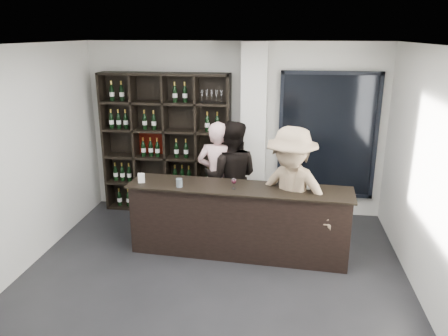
# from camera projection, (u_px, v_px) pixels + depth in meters

# --- Properties ---
(floor) EXTENTS (5.00, 5.50, 0.01)m
(floor) POSITION_uv_depth(u_px,v_px,m) (207.00, 296.00, 5.25)
(floor) COLOR black
(floor) RESTS_ON ground
(wine_shelf) EXTENTS (2.20, 0.35, 2.40)m
(wine_shelf) POSITION_uv_depth(u_px,v_px,m) (166.00, 144.00, 7.47)
(wine_shelf) COLOR black
(wine_shelf) RESTS_ON floor
(structural_column) EXTENTS (0.40, 0.40, 2.90)m
(structural_column) POSITION_uv_depth(u_px,v_px,m) (254.00, 134.00, 7.11)
(structural_column) COLOR silver
(structural_column) RESTS_ON floor
(glass_panel) EXTENTS (1.60, 0.08, 2.10)m
(glass_panel) POSITION_uv_depth(u_px,v_px,m) (327.00, 136.00, 7.17)
(glass_panel) COLOR black
(glass_panel) RESTS_ON floor
(tasting_counter) EXTENTS (3.08, 0.64, 1.01)m
(tasting_counter) POSITION_uv_depth(u_px,v_px,m) (239.00, 221.00, 6.11)
(tasting_counter) COLOR black
(tasting_counter) RESTS_ON floor
(taster_pink) EXTENTS (0.67, 0.46, 1.76)m
(taster_pink) POSITION_uv_depth(u_px,v_px,m) (218.00, 177.00, 6.76)
(taster_pink) COLOR beige
(taster_pink) RESTS_ON floor
(taster_black) EXTENTS (0.88, 0.69, 1.78)m
(taster_black) POSITION_uv_depth(u_px,v_px,m) (231.00, 178.00, 6.73)
(taster_black) COLOR black
(taster_black) RESTS_ON floor
(customer) EXTENTS (1.39, 1.12, 1.88)m
(customer) POSITION_uv_depth(u_px,v_px,m) (290.00, 196.00, 5.84)
(customer) COLOR tan
(customer) RESTS_ON floor
(wine_glass) EXTENTS (0.07, 0.07, 0.17)m
(wine_glass) POSITION_uv_depth(u_px,v_px,m) (234.00, 183.00, 5.86)
(wine_glass) COLOR white
(wine_glass) RESTS_ON tasting_counter
(spit_cup) EXTENTS (0.12, 0.12, 0.12)m
(spit_cup) POSITION_uv_depth(u_px,v_px,m) (179.00, 183.00, 5.94)
(spit_cup) COLOR #A2B4C2
(spit_cup) RESTS_ON tasting_counter
(napkin_stack) EXTENTS (0.14, 0.14, 0.02)m
(napkin_stack) POSITION_uv_depth(u_px,v_px,m) (305.00, 187.00, 5.92)
(napkin_stack) COLOR white
(napkin_stack) RESTS_ON tasting_counter
(card_stand) EXTENTS (0.10, 0.06, 0.13)m
(card_stand) POSITION_uv_depth(u_px,v_px,m) (141.00, 178.00, 6.11)
(card_stand) COLOR white
(card_stand) RESTS_ON tasting_counter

